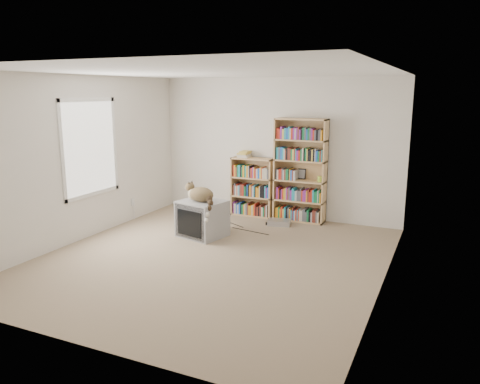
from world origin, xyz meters
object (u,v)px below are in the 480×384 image
at_px(bookcase_short, 253,189).
at_px(dvd_player, 279,222).
at_px(cat, 202,197).
at_px(bookcase_tall, 300,173).
at_px(crt_tv, 203,219).

relative_size(bookcase_short, dvd_player, 2.84).
height_order(cat, bookcase_short, bookcase_short).
bearing_deg(bookcase_tall, dvd_player, -118.41).
relative_size(bookcase_tall, bookcase_short, 1.68).
relative_size(bookcase_tall, dvd_player, 4.76).
bearing_deg(bookcase_short, cat, -96.61).
xyz_separation_m(cat, bookcase_tall, (1.08, 1.60, 0.20)).
height_order(crt_tv, dvd_player, crt_tv).
bearing_deg(cat, crt_tv, 119.33).
bearing_deg(bookcase_short, dvd_player, -32.10).
relative_size(crt_tv, bookcase_tall, 0.43).
height_order(bookcase_tall, dvd_player, bookcase_tall).
height_order(crt_tv, bookcase_tall, bookcase_tall).
xyz_separation_m(cat, bookcase_short, (0.19, 1.60, -0.16)).
bearing_deg(cat, bookcase_tall, 60.91).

